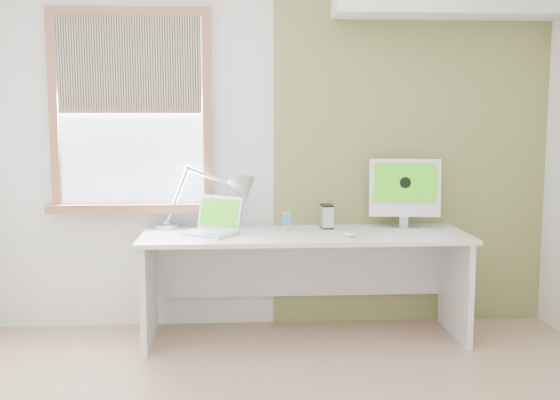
{
  "coord_description": "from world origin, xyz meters",
  "views": [
    {
      "loc": [
        -0.26,
        -3.06,
        1.52
      ],
      "look_at": [
        0.0,
        1.05,
        1.0
      ],
      "focal_mm": 43.06,
      "sensor_mm": 36.0,
      "label": 1
    }
  ],
  "objects": [
    {
      "name": "desk",
      "position": [
        0.19,
        1.44,
        0.53
      ],
      "size": [
        2.2,
        0.7,
        0.73
      ],
      "color": "silver",
      "rests_on": "room"
    },
    {
      "name": "laptop",
      "position": [
        -0.43,
        1.42,
        0.79
      ],
      "size": [
        0.45,
        0.43,
        0.25
      ],
      "color": "#B8BABD",
      "rests_on": "desk"
    },
    {
      "name": "external_drive",
      "position": [
        0.36,
        1.58,
        0.81
      ],
      "size": [
        0.09,
        0.13,
        0.17
      ],
      "color": "#B8BABD",
      "rests_on": "desk"
    },
    {
      "name": "mouse",
      "position": [
        0.47,
        1.24,
        0.75
      ],
      "size": [
        0.1,
        0.13,
        0.03
      ],
      "primitive_type": "ellipsoid",
      "rotation": [
        0.0,
        0.0,
        0.3
      ],
      "color": "white",
      "rests_on": "desk"
    },
    {
      "name": "room",
      "position": [
        0.0,
        0.0,
        1.3
      ],
      "size": [
        4.04,
        3.54,
        2.64
      ],
      "color": "tan",
      "rests_on": "ground"
    },
    {
      "name": "phone_dock",
      "position": [
        0.08,
        1.52,
        0.77
      ],
      "size": [
        0.07,
        0.07,
        0.13
      ],
      "color": "#B8BABD",
      "rests_on": "desk"
    },
    {
      "name": "keyboard",
      "position": [
        0.92,
        1.23,
        0.74
      ],
      "size": [
        0.45,
        0.14,
        0.02
      ],
      "color": "white",
      "rests_on": "desk"
    },
    {
      "name": "desk_lamp",
      "position": [
        -0.33,
        1.59,
        0.96
      ],
      "size": [
        0.78,
        0.36,
        0.45
      ],
      "color": "#B8BABD",
      "rests_on": "desk"
    },
    {
      "name": "accent_wall",
      "position": [
        1.0,
        1.74,
        1.3
      ],
      "size": [
        2.0,
        0.02,
        2.6
      ],
      "primitive_type": "cube",
      "color": "olive",
      "rests_on": "room"
    },
    {
      "name": "imac",
      "position": [
        0.91,
        1.56,
        1.0
      ],
      "size": [
        0.5,
        0.18,
        0.49
      ],
      "color": "#B8BABD",
      "rests_on": "desk"
    },
    {
      "name": "window",
      "position": [
        -1.0,
        1.71,
        1.54
      ],
      "size": [
        1.2,
        0.14,
        1.42
      ],
      "color": "brown",
      "rests_on": "room"
    }
  ]
}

